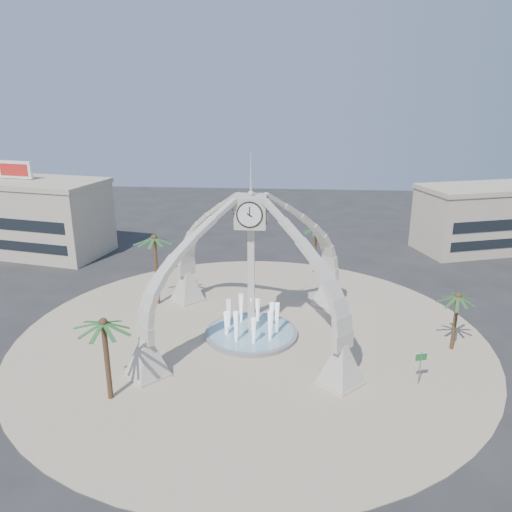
# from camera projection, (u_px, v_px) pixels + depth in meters

# --- Properties ---
(ground) EXTENTS (140.00, 140.00, 0.00)m
(ground) POSITION_uv_depth(u_px,v_px,m) (251.00, 336.00, 43.21)
(ground) COLOR #282828
(ground) RESTS_ON ground
(plaza) EXTENTS (40.00, 40.00, 0.06)m
(plaza) POSITION_uv_depth(u_px,v_px,m) (251.00, 335.00, 43.20)
(plaza) COLOR tan
(plaza) RESTS_ON ground
(clock_tower) EXTENTS (17.94, 17.94, 16.30)m
(clock_tower) POSITION_uv_depth(u_px,v_px,m) (251.00, 265.00, 41.19)
(clock_tower) COLOR beige
(clock_tower) RESTS_ON ground
(fountain) EXTENTS (8.00, 8.00, 3.62)m
(fountain) POSITION_uv_depth(u_px,v_px,m) (251.00, 333.00, 43.12)
(fountain) COLOR gray
(fountain) RESTS_ON ground
(building_nw) EXTENTS (23.75, 13.73, 11.90)m
(building_nw) POSITION_uv_depth(u_px,v_px,m) (22.00, 216.00, 64.96)
(building_nw) COLOR #BDB094
(building_nw) RESTS_ON ground
(building_ne) EXTENTS (21.87, 14.17, 8.60)m
(building_ne) POSITION_uv_depth(u_px,v_px,m) (495.00, 217.00, 66.14)
(building_ne) COLOR #BDB094
(building_ne) RESTS_ON ground
(palm_east) EXTENTS (4.04, 4.04, 5.38)m
(palm_east) POSITION_uv_depth(u_px,v_px,m) (458.00, 297.00, 39.48)
(palm_east) COLOR brown
(palm_east) RESTS_ON ground
(palm_west) EXTENTS (4.69, 4.69, 7.61)m
(palm_west) POSITION_uv_depth(u_px,v_px,m) (154.00, 239.00, 47.64)
(palm_west) COLOR brown
(palm_west) RESTS_ON ground
(palm_north) EXTENTS (4.32, 4.32, 6.02)m
(palm_north) POSITION_uv_depth(u_px,v_px,m) (316.00, 229.00, 56.83)
(palm_north) COLOR brown
(palm_north) RESTS_ON ground
(palm_south) EXTENTS (4.65, 4.65, 6.48)m
(palm_south) POSITION_uv_depth(u_px,v_px,m) (103.00, 324.00, 32.58)
(palm_south) COLOR brown
(palm_south) RESTS_ON ground
(street_sign) EXTENTS (0.94, 0.30, 2.65)m
(street_sign) POSITION_uv_depth(u_px,v_px,m) (421.00, 361.00, 35.42)
(street_sign) COLOR slate
(street_sign) RESTS_ON ground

